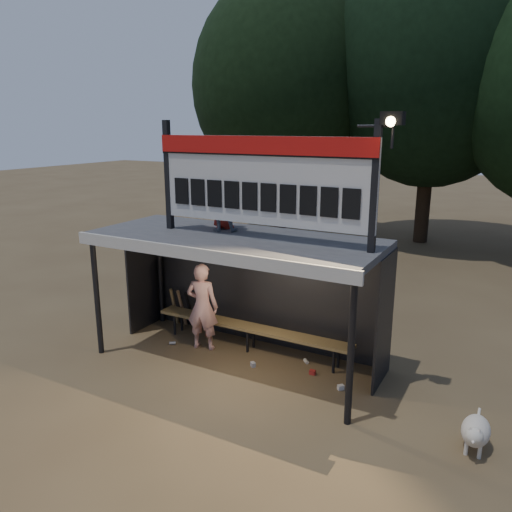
% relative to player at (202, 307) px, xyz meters
% --- Properties ---
extents(ground, '(80.00, 80.00, 0.00)m').
position_rel_player_xyz_m(ground, '(0.83, -0.19, -0.84)').
color(ground, brown).
rests_on(ground, ground).
extents(player, '(0.68, 0.53, 1.68)m').
position_rel_player_xyz_m(player, '(0.00, 0.00, 0.00)').
color(player, white).
rests_on(player, ground).
extents(child_a, '(0.68, 0.61, 1.14)m').
position_rel_player_xyz_m(child_a, '(0.43, 0.07, 2.05)').
color(child_a, slate).
rests_on(child_a, dugout_shelter).
extents(child_b, '(0.52, 0.37, 1.00)m').
position_rel_player_xyz_m(child_b, '(0.34, 0.28, 1.98)').
color(child_b, '#A42219').
rests_on(child_b, dugout_shelter).
extents(dugout_shelter, '(5.10, 2.08, 2.32)m').
position_rel_player_xyz_m(dugout_shelter, '(0.83, 0.06, 1.01)').
color(dugout_shelter, '#404042').
rests_on(dugout_shelter, ground).
extents(scoreboard_assembly, '(4.10, 0.27, 1.99)m').
position_rel_player_xyz_m(scoreboard_assembly, '(1.39, -0.20, 2.49)').
color(scoreboard_assembly, black).
rests_on(scoreboard_assembly, dugout_shelter).
extents(bench, '(4.00, 0.35, 0.48)m').
position_rel_player_xyz_m(bench, '(0.83, 0.36, -0.41)').
color(bench, olive).
rests_on(bench, ground).
extents(tree_left, '(6.46, 6.46, 9.27)m').
position_rel_player_xyz_m(tree_left, '(-3.17, 9.81, 4.68)').
color(tree_left, '#2F1E15').
rests_on(tree_left, ground).
extents(tree_mid, '(7.22, 7.22, 10.36)m').
position_rel_player_xyz_m(tree_mid, '(1.83, 11.31, 5.33)').
color(tree_mid, black).
rests_on(tree_mid, ground).
extents(dog, '(0.36, 0.81, 0.49)m').
position_rel_player_xyz_m(dog, '(4.88, -0.89, -0.56)').
color(dog, beige).
rests_on(dog, ground).
extents(bats, '(0.48, 0.33, 0.84)m').
position_rel_player_xyz_m(bats, '(-0.97, 0.63, -0.41)').
color(bats, olive).
rests_on(bats, ground).
extents(litter, '(3.57, 0.85, 0.08)m').
position_rel_player_xyz_m(litter, '(1.27, 0.03, -0.80)').
color(litter, '#A3201C').
rests_on(litter, ground).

